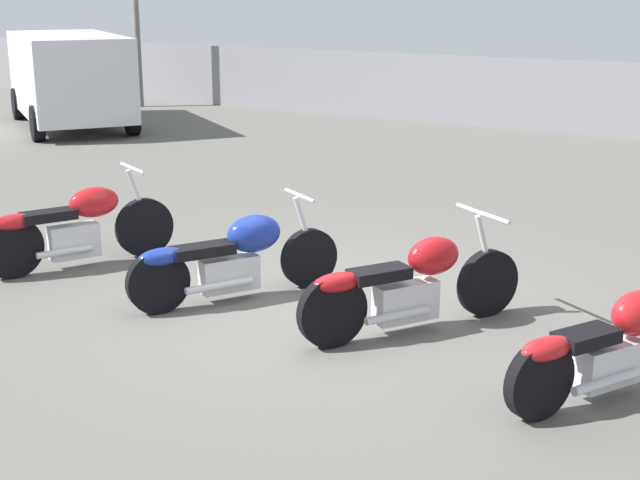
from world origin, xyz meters
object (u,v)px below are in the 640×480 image
at_px(motorcycle_slot_3, 614,345).
at_px(motorcycle_slot_2, 410,285).
at_px(motorcycle_slot_0, 76,227).
at_px(motorcycle_slot_1, 234,257).
at_px(parked_van, 69,75).

bearing_deg(motorcycle_slot_3, motorcycle_slot_2, -164.07).
bearing_deg(motorcycle_slot_0, motorcycle_slot_2, 28.07).
bearing_deg(motorcycle_slot_1, motorcycle_slot_0, -149.61).
xyz_separation_m(motorcycle_slot_0, parked_van, (-7.50, 7.17, 0.64)).
height_order(motorcycle_slot_2, motorcycle_slot_3, motorcycle_slot_2).
bearing_deg(parked_van, motorcycle_slot_3, -84.73).
distance_m(motorcycle_slot_2, parked_van, 13.34).
relative_size(motorcycle_slot_2, motorcycle_slot_3, 1.04).
distance_m(motorcycle_slot_1, parked_van, 11.94).
relative_size(motorcycle_slot_0, motorcycle_slot_3, 1.03).
relative_size(motorcycle_slot_3, parked_van, 0.39).
relative_size(motorcycle_slot_0, motorcycle_slot_1, 1.01).
bearing_deg(motorcycle_slot_2, parked_van, 179.66).
height_order(motorcycle_slot_1, parked_van, parked_van).
distance_m(motorcycle_slot_0, motorcycle_slot_2, 3.81).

